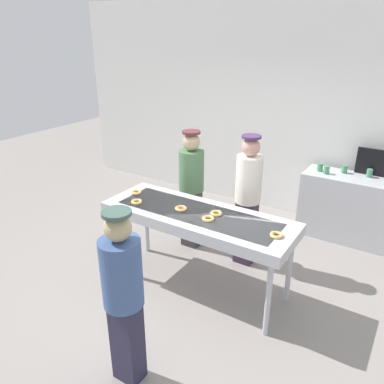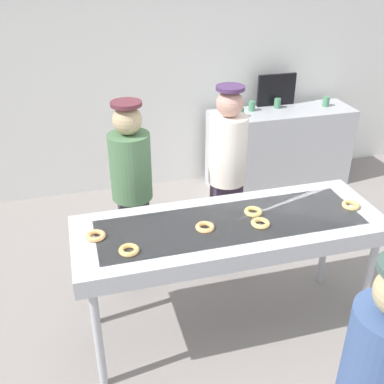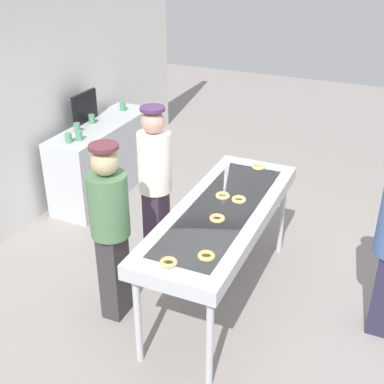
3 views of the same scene
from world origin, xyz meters
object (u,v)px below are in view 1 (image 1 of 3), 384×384
(glazed_donut_1, at_px, (216,213))
(paper_cup_2, at_px, (369,173))
(paper_cup_1, at_px, (327,170))
(menu_display, at_px, (374,162))
(worker_baker, at_px, (248,195))
(worker_assistant, at_px, (191,184))
(fryer_conveyor, at_px, (197,219))
(glazed_donut_4, at_px, (136,192))
(glazed_donut_3, at_px, (181,208))
(glazed_donut_5, at_px, (276,235))
(glazed_donut_2, at_px, (208,219))
(paper_cup_0, at_px, (320,167))
(paper_cup_3, at_px, (344,169))
(prep_counter, at_px, (363,211))
(glazed_donut_0, at_px, (137,202))
(customer_waiting, at_px, (123,292))

(glazed_donut_1, height_order, paper_cup_2, paper_cup_2)
(paper_cup_1, bearing_deg, menu_display, 27.56)
(worker_baker, distance_m, worker_assistant, 0.81)
(paper_cup_1, bearing_deg, worker_baker, -115.05)
(fryer_conveyor, relative_size, glazed_donut_4, 16.82)
(glazed_donut_3, xyz_separation_m, glazed_donut_5, (1.11, -0.00, 0.00))
(glazed_donut_2, height_order, paper_cup_0, paper_cup_0)
(glazed_donut_2, relative_size, paper_cup_1, 1.15)
(fryer_conveyor, bearing_deg, glazed_donut_3, -170.29)
(glazed_donut_3, xyz_separation_m, paper_cup_3, (1.24, 2.27, 0.02))
(prep_counter, height_order, menu_display, menu_display)
(paper_cup_2, bearing_deg, glazed_donut_2, -116.99)
(worker_baker, distance_m, paper_cup_0, 1.44)
(glazed_donut_1, distance_m, menu_display, 2.58)
(glazed_donut_2, distance_m, menu_display, 2.73)
(glazed_donut_0, bearing_deg, paper_cup_2, 48.87)
(glazed_donut_0, bearing_deg, paper_cup_0, 57.36)
(paper_cup_0, xyz_separation_m, paper_cup_1, (0.11, -0.06, 0.00))
(glazed_donut_0, height_order, customer_waiting, customer_waiting)
(glazed_donut_0, bearing_deg, glazed_donut_4, 130.98)
(glazed_donut_5, xyz_separation_m, customer_waiting, (-0.73, -1.37, -0.08))
(customer_waiting, distance_m, paper_cup_2, 3.84)
(customer_waiting, bearing_deg, glazed_donut_1, 79.37)
(glazed_donut_1, xyz_separation_m, worker_assistant, (-0.76, 0.70, -0.05))
(glazed_donut_4, xyz_separation_m, paper_cup_2, (2.29, 2.19, 0.02))
(glazed_donut_3, distance_m, paper_cup_1, 2.34)
(glazed_donut_3, relative_size, paper_cup_0, 1.15)
(glazed_donut_3, distance_m, customer_waiting, 1.42)
(worker_assistant, relative_size, customer_waiting, 1.02)
(prep_counter, relative_size, paper_cup_1, 15.19)
(menu_display, bearing_deg, worker_assistant, -141.10)
(menu_display, bearing_deg, worker_baker, -126.19)
(glazed_donut_1, xyz_separation_m, paper_cup_2, (1.18, 2.18, 0.02))
(glazed_donut_4, xyz_separation_m, menu_display, (2.31, 2.29, 0.15))
(glazed_donut_0, height_order, glazed_donut_2, same)
(glazed_donut_0, relative_size, glazed_donut_1, 1.00)
(fryer_conveyor, bearing_deg, glazed_donut_4, 176.53)
(fryer_conveyor, bearing_deg, paper_cup_1, 67.73)
(glazed_donut_0, xyz_separation_m, paper_cup_3, (1.78, 2.39, 0.02))
(paper_cup_0, bearing_deg, prep_counter, 0.58)
(paper_cup_1, bearing_deg, paper_cup_3, 40.03)
(paper_cup_0, relative_size, menu_display, 0.24)
(glazed_donut_0, xyz_separation_m, glazed_donut_1, (0.92, 0.23, 0.00))
(worker_assistant, relative_size, paper_cup_2, 14.64)
(customer_waiting, bearing_deg, paper_cup_2, 61.75)
(paper_cup_0, height_order, paper_cup_2, same)
(glazed_donut_1, height_order, glazed_donut_4, same)
(glazed_donut_5, distance_m, paper_cup_3, 2.27)
(fryer_conveyor, bearing_deg, customer_waiting, -82.57)
(fryer_conveyor, distance_m, customer_waiting, 1.42)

